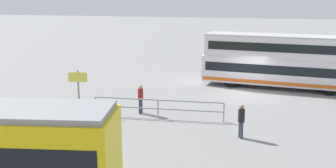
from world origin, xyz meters
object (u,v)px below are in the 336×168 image
(double_decker_bus, at_px, (284,61))
(info_sign, at_px, (78,84))
(pedestrian_near_railing, at_px, (140,97))
(pedestrian_crossing, at_px, (241,119))

(double_decker_bus, xyz_separation_m, info_sign, (11.83, 8.90, -0.25))
(pedestrian_near_railing, xyz_separation_m, pedestrian_crossing, (-5.81, 2.82, -0.02))
(pedestrian_crossing, bearing_deg, pedestrian_near_railing, -25.90)
(double_decker_bus, relative_size, pedestrian_crossing, 7.10)
(double_decker_bus, xyz_separation_m, pedestrian_crossing, (2.51, 11.08, -1.03))
(double_decker_bus, height_order, pedestrian_near_railing, double_decker_bus)
(double_decker_bus, bearing_deg, pedestrian_near_railing, 44.78)
(info_sign, bearing_deg, pedestrian_near_railing, -169.66)
(double_decker_bus, relative_size, info_sign, 4.70)
(pedestrian_near_railing, relative_size, info_sign, 0.68)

